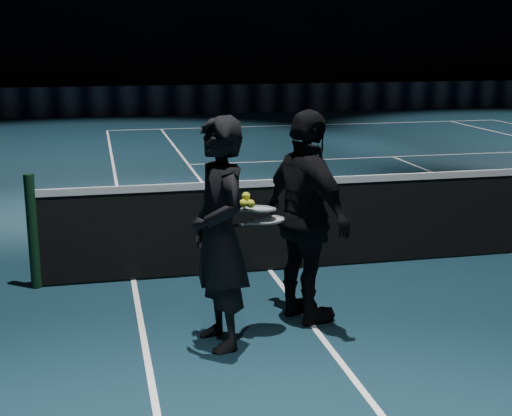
{
  "coord_description": "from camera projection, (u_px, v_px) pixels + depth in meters",
  "views": [
    {
      "loc": [
        -5.78,
        -6.73,
        2.32
      ],
      "look_at": [
        -4.59,
        -1.5,
        1.03
      ],
      "focal_mm": 50.0,
      "sensor_mm": 36.0,
      "label": 1
    }
  ],
  "objects": [
    {
      "name": "tennis_balls",
      "position": [
        247.0,
        201.0,
        5.44
      ],
      "size": [
        0.12,
        0.1,
        0.12
      ],
      "primitive_type": null,
      "color": "gold",
      "rests_on": "racket_upper"
    },
    {
      "name": "net_post_left",
      "position": [
        33.0,
        232.0,
        6.66
      ],
      "size": [
        0.1,
        0.1,
        1.1
      ],
      "primitive_type": "cylinder",
      "color": "black",
      "rests_on": "floor"
    },
    {
      "name": "racket_upper",
      "position": [
        259.0,
        209.0,
        5.57
      ],
      "size": [
        0.71,
        0.5,
        0.1
      ],
      "primitive_type": null,
      "rotation": [
        0.0,
        0.1,
        0.47
      ],
      "color": "black",
      "rests_on": "player_b"
    },
    {
      "name": "sponsor_backdrop",
      "position": [
        279.0,
        98.0,
        22.76
      ],
      "size": [
        22.0,
        0.15,
        0.9
      ],
      "primitive_type": "cube",
      "color": "black",
      "rests_on": "floor"
    },
    {
      "name": "racket_lower",
      "position": [
        268.0,
        220.0,
        5.58
      ],
      "size": [
        0.71,
        0.47,
        0.03
      ],
      "primitive_type": null,
      "rotation": [
        0.0,
        0.0,
        0.4
      ],
      "color": "black",
      "rests_on": "player_a"
    },
    {
      "name": "player_b",
      "position": [
        307.0,
        218.0,
        5.82
      ],
      "size": [
        0.76,
        1.12,
        1.77
      ],
      "primitive_type": "imported",
      "rotation": [
        0.0,
        0.0,
        1.91
      ],
      "color": "black",
      "rests_on": "floor"
    },
    {
      "name": "player_a",
      "position": [
        219.0,
        234.0,
        5.34
      ],
      "size": [
        0.56,
        0.72,
        1.77
      ],
      "primitive_type": "imported",
      "rotation": [
        0.0,
        0.0,
        -1.35
      ],
      "color": "black",
      "rests_on": "floor"
    }
  ]
}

